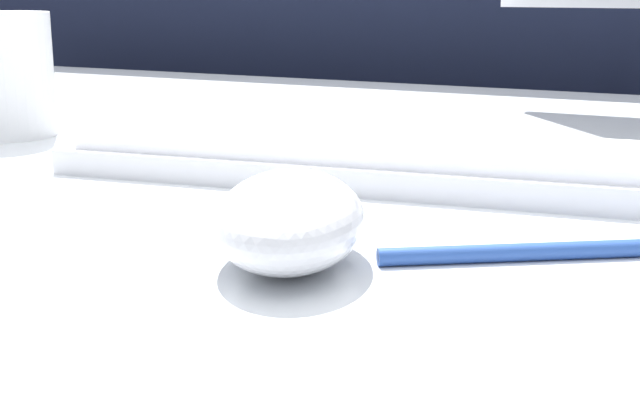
% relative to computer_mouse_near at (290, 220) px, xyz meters
% --- Properties ---
extents(partition_panel, '(5.00, 0.03, 1.09)m').
position_rel_computer_mouse_near_xyz_m(partition_panel, '(0.01, 0.84, -0.18)').
color(partition_panel, black).
rests_on(partition_panel, ground_plane).
extents(computer_mouse_near, '(0.10, 0.12, 0.04)m').
position_rel_computer_mouse_near_xyz_m(computer_mouse_near, '(0.00, 0.00, 0.00)').
color(computer_mouse_near, silver).
rests_on(computer_mouse_near, desk).
extents(keyboard, '(0.43, 0.16, 0.02)m').
position_rel_computer_mouse_near_xyz_m(keyboard, '(-0.02, 0.18, -0.01)').
color(keyboard, silver).
rests_on(keyboard, desk).
extents(mug, '(0.08, 0.08, 0.10)m').
position_rel_computer_mouse_near_xyz_m(mug, '(-0.36, 0.20, 0.03)').
color(mug, white).
rests_on(mug, desk).
extents(pen, '(0.14, 0.09, 0.01)m').
position_rel_computer_mouse_near_xyz_m(pen, '(0.10, 0.06, -0.02)').
color(pen, '#284C9E').
rests_on(pen, desk).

